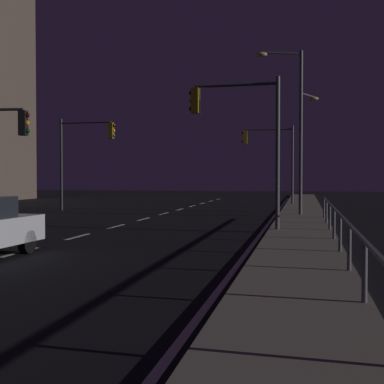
% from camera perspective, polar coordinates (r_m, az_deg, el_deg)
% --- Properties ---
extents(ground_plane, '(112.00, 112.00, 0.00)m').
position_cam_1_polar(ground_plane, '(23.81, -7.41, -3.42)').
color(ground_plane, black).
rests_on(ground_plane, ground).
extents(sidewalk_right, '(2.34, 77.00, 0.14)m').
position_cam_1_polar(sidewalk_right, '(22.55, 11.11, -3.54)').
color(sidewalk_right, gray).
rests_on(sidewalk_right, ground).
extents(lane_markings_center, '(0.14, 50.00, 0.01)m').
position_cam_1_polar(lane_markings_center, '(27.14, -5.02, -2.78)').
color(lane_markings_center, silver).
rests_on(lane_markings_center, ground).
extents(lane_edge_line, '(0.14, 53.00, 0.01)m').
position_cam_1_polar(lane_edge_line, '(27.58, 8.21, -2.72)').
color(lane_edge_line, silver).
rests_on(lane_edge_line, ground).
extents(traffic_light_near_left, '(3.64, 0.35, 5.49)m').
position_cam_1_polar(traffic_light_near_left, '(39.66, 8.05, 4.36)').
color(traffic_light_near_left, '#4C4C51').
rests_on(traffic_light_near_left, sidewalk_right).
extents(traffic_light_far_center, '(3.56, 0.35, 5.58)m').
position_cam_1_polar(traffic_light_far_center, '(34.36, -11.02, 4.62)').
color(traffic_light_far_center, '#2D3033').
rests_on(traffic_light_far_center, ground).
extents(traffic_light_far_right, '(3.44, 0.45, 5.59)m').
position_cam_1_polar(traffic_light_far_right, '(20.93, 4.88, 6.98)').
color(traffic_light_far_right, '#4C4C51').
rests_on(traffic_light_far_right, sidewalk_right).
extents(street_lamp_mid_block, '(2.32, 0.92, 8.32)m').
position_cam_1_polar(street_lamp_mid_block, '(28.98, 10.40, 7.57)').
color(street_lamp_mid_block, '#4C4C51').
rests_on(street_lamp_mid_block, sidewalk_right).
extents(street_lamp_across_street, '(1.12, 2.02, 6.85)m').
position_cam_1_polar(street_lamp_across_street, '(32.96, 11.32, 5.46)').
color(street_lamp_across_street, '#2D3033').
rests_on(street_lamp_across_street, sidewalk_right).
extents(barrier_fence, '(0.09, 23.86, 0.98)m').
position_cam_1_polar(barrier_fence, '(14.92, 14.92, -3.08)').
color(barrier_fence, '#59595E').
rests_on(barrier_fence, sidewalk_right).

